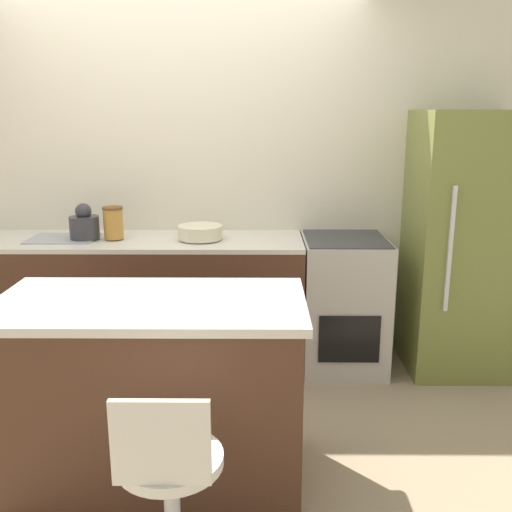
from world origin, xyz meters
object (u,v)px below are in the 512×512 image
Objects in this scene: refrigerator at (460,245)px; stool_chair at (170,494)px; oven_range at (343,303)px; mixing_bowl at (200,232)px; kettle at (84,225)px.

refrigerator is 2.07× the size of stool_chair.
refrigerator is at bearing -0.69° from oven_range.
oven_range reaches higher than stool_chair.
refrigerator is at bearing 0.18° from mixing_bowl.
mixing_bowl is (0.77, 0.00, -0.05)m from kettle.
refrigerator is at bearing 0.13° from kettle.
stool_chair is (-0.90, -1.96, -0.05)m from oven_range.
refrigerator reaches higher than mixing_bowl.
refrigerator is 5.92× the size of mixing_bowl.
refrigerator is 7.37× the size of kettle.
refrigerator is 1.74m from mixing_bowl.
kettle reaches higher than mixing_bowl.
kettle is 0.77m from mixing_bowl.
stool_chair is at bearing -87.75° from mixing_bowl.
mixing_bowl is at bearing -179.82° from refrigerator.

